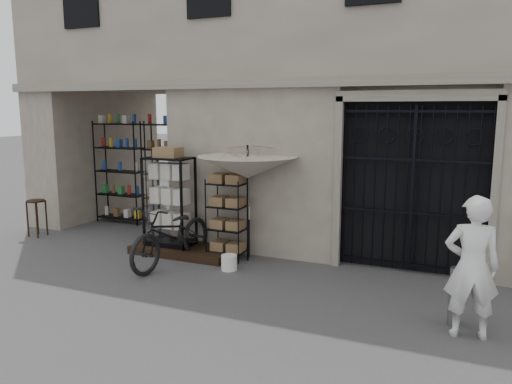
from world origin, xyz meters
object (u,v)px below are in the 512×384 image
at_px(white_bucket, 229,262).
at_px(steel_bollard, 454,297).
at_px(market_umbrella, 248,161).
at_px(display_cabinet, 170,206).
at_px(wire_rack, 228,220).
at_px(bicycle, 173,264).
at_px(wooden_stool, 37,217).
at_px(shopkeeper, 467,336).

height_order(white_bucket, steel_bollard, steel_bollard).
distance_m(market_umbrella, white_bucket, 1.83).
bearing_deg(display_cabinet, wire_rack, 0.64).
distance_m(market_umbrella, steel_bollard, 4.17).
distance_m(wire_rack, market_umbrella, 1.18).
distance_m(bicycle, wooden_stool, 3.94).
bearing_deg(market_umbrella, wire_rack, -177.25).
relative_size(wire_rack, wooden_stool, 1.88).
height_order(wire_rack, white_bucket, wire_rack).
bearing_deg(wire_rack, bicycle, -154.26).
xyz_separation_m(bicycle, shopkeeper, (4.93, -1.00, 0.00)).
height_order(white_bucket, bicycle, bicycle).
distance_m(wire_rack, shopkeeper, 4.59).
relative_size(white_bucket, shopkeeper, 0.16).
bearing_deg(market_umbrella, wooden_stool, -177.74).
xyz_separation_m(market_umbrella, shopkeeper, (3.79, -1.75, -1.86)).
bearing_deg(wooden_stool, bicycle, -8.10).
distance_m(display_cabinet, bicycle, 1.22).
xyz_separation_m(market_umbrella, bicycle, (-1.15, -0.75, -1.86)).
bearing_deg(display_cabinet, bicycle, -57.02).
xyz_separation_m(display_cabinet, white_bucket, (1.54, -0.52, -0.79)).
bearing_deg(wire_rack, white_bucket, -80.48).
distance_m(bicycle, steel_bollard, 4.83).
xyz_separation_m(bicycle, wooden_stool, (-3.87, 0.55, 0.43)).
height_order(display_cabinet, market_umbrella, market_umbrella).
xyz_separation_m(display_cabinet, wooden_stool, (-3.40, -0.10, -0.50)).
distance_m(steel_bollard, shopkeeper, 0.51).
height_order(market_umbrella, bicycle, market_umbrella).
bearing_deg(shopkeeper, steel_bollard, -66.19).
xyz_separation_m(white_bucket, wooden_stool, (-4.94, 0.43, 0.29)).
bearing_deg(bicycle, wire_rack, 50.38).
bearing_deg(white_bucket, market_umbrella, 83.03).
relative_size(display_cabinet, steel_bollard, 2.39).
bearing_deg(shopkeeper, wire_rack, -32.36).
relative_size(white_bucket, steel_bollard, 0.36).
height_order(wire_rack, market_umbrella, market_umbrella).
distance_m(wooden_stool, steel_bollard, 8.73).
bearing_deg(shopkeeper, white_bucket, -26.15).
xyz_separation_m(wire_rack, steel_bollard, (4.01, -1.46, -0.35)).
relative_size(display_cabinet, white_bucket, 6.67).
bearing_deg(white_bucket, wire_rack, 118.31).
relative_size(bicycle, wooden_stool, 2.65).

